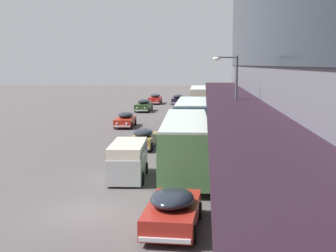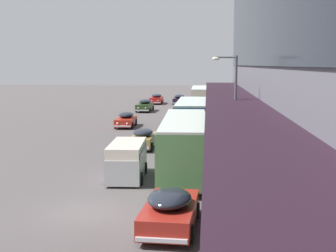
# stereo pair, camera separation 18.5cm
# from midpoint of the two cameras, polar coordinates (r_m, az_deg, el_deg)

# --- Properties ---
(ground) EXTENTS (240.00, 240.00, 0.00)m
(ground) POSITION_cam_midpoint_polar(r_m,az_deg,el_deg) (20.05, -9.69, -10.35)
(ground) COLOR #534C4C
(transit_bus_kerbside_front) EXTENTS (2.78, 10.97, 3.22)m
(transit_bus_kerbside_front) POSITION_cam_midpoint_polar(r_m,az_deg,el_deg) (60.48, 3.84, 3.43)
(transit_bus_kerbside_front) COLOR beige
(transit_bus_kerbside_front) RESTS_ON ground
(transit_bus_kerbside_rear) EXTENTS (2.97, 11.03, 3.13)m
(transit_bus_kerbside_rear) POSITION_cam_midpoint_polar(r_m,az_deg,el_deg) (26.28, 1.97, -1.95)
(transit_bus_kerbside_rear) COLOR #548B4E
(transit_bus_kerbside_rear) RESTS_ON ground
(transit_bus_kerbside_far) EXTENTS (2.81, 9.75, 3.25)m
(transit_bus_kerbside_far) POSITION_cam_midpoint_polar(r_m,az_deg,el_deg) (37.51, 2.91, 0.99)
(transit_bus_kerbside_far) COLOR #336290
(transit_bus_kerbside_far) RESTS_ON ground
(sedan_trailing_mid) EXTENTS (1.95, 4.99, 1.54)m
(sedan_trailing_mid) POSITION_cam_midpoint_polar(r_m,az_deg,el_deg) (72.92, 1.17, 3.28)
(sedan_trailing_mid) COLOR black
(sedan_trailing_mid) RESTS_ON ground
(sedan_second_mid) EXTENTS (2.16, 4.59, 1.52)m
(sedan_second_mid) POSITION_cam_midpoint_polar(r_m,az_deg,el_deg) (17.69, 0.26, -10.13)
(sedan_second_mid) COLOR #A5251C
(sedan_second_mid) RESTS_ON ground
(sedan_oncoming_rear) EXTENTS (2.01, 5.04, 1.60)m
(sedan_oncoming_rear) POSITION_cam_midpoint_polar(r_m,az_deg,el_deg) (61.63, -3.05, 2.53)
(sedan_oncoming_rear) COLOR #29401D
(sedan_oncoming_rear) RESTS_ON ground
(sedan_lead_near) EXTENTS (1.86, 4.69, 1.46)m
(sedan_lead_near) POSITION_cam_midpoint_polar(r_m,az_deg,el_deg) (46.32, -5.33, 0.79)
(sedan_lead_near) COLOR #B22717
(sedan_lead_near) RESTS_ON ground
(sedan_second_near) EXTENTS (1.90, 4.58, 1.45)m
(sedan_second_near) POSITION_cam_midpoint_polar(r_m,az_deg,el_deg) (34.50, -3.14, -1.50)
(sedan_second_near) COLOR olive
(sedan_second_near) RESTS_ON ground
(sedan_far_back) EXTENTS (1.93, 4.86, 1.56)m
(sedan_far_back) POSITION_cam_midpoint_polar(r_m,az_deg,el_deg) (77.93, 3.86, 3.54)
(sedan_far_back) COLOR navy
(sedan_far_back) RESTS_ON ground
(sedan_oncoming_front) EXTENTS (1.94, 5.01, 1.55)m
(sedan_oncoming_front) POSITION_cam_midpoint_polar(r_m,az_deg,el_deg) (73.65, -1.64, 3.33)
(sedan_oncoming_front) COLOR #AC1816
(sedan_oncoming_front) RESTS_ON ground
(vw_van) EXTENTS (2.04, 4.62, 1.96)m
(vw_van) POSITION_cam_midpoint_polar(r_m,az_deg,el_deg) (25.34, -5.07, -3.94)
(vw_van) COLOR #B8B8BD
(vw_van) RESTS_ON ground
(pedestrian_at_kerb) EXTENTS (0.44, 0.49, 1.86)m
(pedestrian_at_kerb) POSITION_cam_midpoint_polar(r_m,az_deg,el_deg) (16.49, 11.27, -10.04)
(pedestrian_at_kerb) COLOR black
(pedestrian_at_kerb) RESTS_ON sidewalk_kerb
(street_lamp) EXTENTS (1.50, 0.28, 6.49)m
(street_lamp) POSITION_cam_midpoint_polar(r_m,az_deg,el_deg) (28.05, 7.74, 3.02)
(street_lamp) COLOR #4C4C51
(street_lamp) RESTS_ON sidewalk_kerb
(fire_hydrant) EXTENTS (0.20, 0.40, 0.70)m
(fire_hydrant) POSITION_cam_midpoint_polar(r_m,az_deg,el_deg) (36.93, 7.42, -1.31)
(fire_hydrant) COLOR red
(fire_hydrant) RESTS_ON sidewalk_kerb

